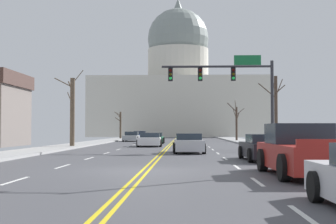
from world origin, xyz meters
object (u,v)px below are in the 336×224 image
(sedan_oncoming_02, at_px, (132,137))
(sedan_oncoming_03, at_px, (140,136))
(signal_gantry, at_px, (232,81))
(pickup_truck_near_02, at_px, (303,152))
(sedan_oncoming_00, at_px, (150,140))
(sedan_near_01, at_px, (265,148))
(sedan_oncoming_01, at_px, (155,138))
(sedan_near_00, at_px, (189,144))

(sedan_oncoming_02, relative_size, sedan_oncoming_03, 1.07)
(signal_gantry, bearing_deg, sedan_oncoming_02, 111.67)
(pickup_truck_near_02, bearing_deg, sedan_oncoming_00, 105.30)
(sedan_near_01, distance_m, sedan_oncoming_01, 27.71)
(sedan_near_00, relative_size, sedan_oncoming_00, 0.99)
(sedan_near_01, xyz_separation_m, sedan_oncoming_00, (-6.94, 18.12, -0.03))
(sedan_oncoming_03, bearing_deg, signal_gantry, -74.06)
(sedan_oncoming_01, relative_size, sedan_oncoming_03, 1.06)
(sedan_near_01, distance_m, pickup_truck_near_02, 7.24)
(sedan_oncoming_00, relative_size, sedan_oncoming_01, 1.00)
(sedan_near_00, xyz_separation_m, sedan_oncoming_01, (-3.47, 19.78, -0.05))
(signal_gantry, relative_size, sedan_near_00, 1.78)
(signal_gantry, height_order, pickup_truck_near_02, signal_gantry)
(sedan_oncoming_01, height_order, sedan_oncoming_02, sedan_oncoming_02)
(pickup_truck_near_02, xyz_separation_m, sedan_oncoming_00, (-6.94, 25.35, -0.19))
(sedan_oncoming_03, bearing_deg, sedan_near_01, -76.91)
(signal_gantry, bearing_deg, sedan_oncoming_00, 128.99)
(pickup_truck_near_02, distance_m, sedan_oncoming_02, 43.84)
(pickup_truck_near_02, distance_m, sedan_oncoming_03, 53.07)
(signal_gantry, height_order, sedan_oncoming_03, signal_gantry)
(sedan_oncoming_01, bearing_deg, pickup_truck_near_02, -78.23)
(signal_gantry, xyz_separation_m, sedan_oncoming_02, (-9.98, 25.11, -4.34))
(signal_gantry, height_order, sedan_near_01, signal_gantry)
(signal_gantry, relative_size, sedan_near_01, 1.71)
(pickup_truck_near_02, bearing_deg, sedan_near_01, 89.94)
(sedan_oncoming_00, bearing_deg, sedan_oncoming_01, 91.00)
(pickup_truck_near_02, height_order, sedan_oncoming_03, pickup_truck_near_02)
(sedan_near_01, bearing_deg, sedan_oncoming_00, 110.97)
(sedan_near_01, xyz_separation_m, sedan_oncoming_02, (-10.52, 35.32, -0.03))
(sedan_near_00, distance_m, pickup_truck_near_02, 14.70)
(sedan_oncoming_01, bearing_deg, signal_gantry, -68.43)
(sedan_near_01, relative_size, sedan_oncoming_00, 1.03)
(sedan_near_01, bearing_deg, sedan_oncoming_03, 103.09)
(sedan_oncoming_00, relative_size, sedan_oncoming_02, 0.99)
(signal_gantry, bearing_deg, sedan_oncoming_03, 105.94)
(sedan_near_00, relative_size, sedan_oncoming_02, 0.98)
(sedan_near_01, distance_m, sedan_oncoming_02, 36.86)
(sedan_near_01, bearing_deg, signal_gantry, 93.05)
(sedan_near_00, distance_m, sedan_oncoming_03, 38.40)
(sedan_oncoming_03, bearing_deg, pickup_truck_near_02, -78.69)
(sedan_near_00, xyz_separation_m, pickup_truck_near_02, (3.62, -14.24, 0.16))
(sedan_near_00, xyz_separation_m, sedan_oncoming_00, (-3.32, 11.11, -0.02))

